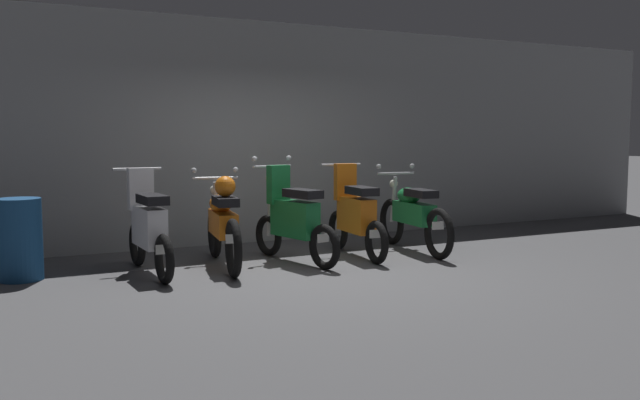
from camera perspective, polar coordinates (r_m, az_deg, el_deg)
The scene contains 8 objects.
ground_plane at distance 7.72m, azimuth 0.06°, elevation -6.10°, with size 80.00×80.00×0.00m, color #4C4C4F.
back_wall at distance 9.90m, azimuth -6.67°, elevation 5.63°, with size 16.00×0.30×3.17m, color gray.
motorbike_slot_0 at distance 7.80m, azimuth -14.20°, elevation -2.24°, with size 0.56×1.68×1.18m.
motorbike_slot_1 at distance 8.06m, azimuth -8.15°, elevation -1.86°, with size 0.58×1.94×1.15m.
motorbike_slot_2 at distance 8.28m, azimuth -2.29°, elevation -1.61°, with size 0.60×1.66×1.29m.
motorbike_slot_3 at distance 8.70m, azimuth 2.94°, elevation -1.29°, with size 0.56×1.68×1.18m.
motorbike_slot_4 at distance 9.14m, azimuth 7.80°, elevation -1.22°, with size 0.59×1.95×1.15m.
trash_bin at distance 7.93m, azimuth -23.88°, elevation -3.04°, with size 0.46×0.46×0.88m, color navy.
Camera 1 is at (-3.43, -6.74, 1.55)m, focal length 38.16 mm.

